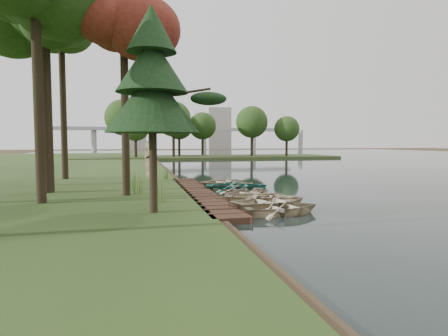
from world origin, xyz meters
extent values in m
plane|color=#3D2F1D|center=(0.00, 0.00, 0.00)|extent=(300.00, 300.00, 0.00)
cube|color=black|center=(30.00, 20.00, 0.03)|extent=(130.00, 200.00, 0.05)
cube|color=#362015|center=(-1.60, 0.00, 0.15)|extent=(1.60, 16.00, 0.30)
cube|color=#32411D|center=(8.00, 50.00, 0.23)|extent=(50.00, 14.00, 0.45)
cylinder|color=black|center=(-15.33, 50.00, 2.85)|extent=(0.50, 0.50, 4.80)
sphere|color=#264216|center=(-15.33, 50.00, 6.45)|extent=(5.60, 5.60, 5.60)
cylinder|color=black|center=(-8.67, 50.00, 2.85)|extent=(0.50, 0.50, 4.80)
sphere|color=#264216|center=(-8.67, 50.00, 6.45)|extent=(5.60, 5.60, 5.60)
cylinder|color=black|center=(-2.00, 50.00, 2.85)|extent=(0.50, 0.50, 4.80)
sphere|color=#264216|center=(-2.00, 50.00, 6.45)|extent=(5.60, 5.60, 5.60)
cylinder|color=black|center=(4.67, 50.00, 2.85)|extent=(0.50, 0.50, 4.80)
sphere|color=#264216|center=(4.67, 50.00, 6.45)|extent=(5.60, 5.60, 5.60)
cylinder|color=black|center=(11.33, 50.00, 2.85)|extent=(0.50, 0.50, 4.80)
sphere|color=#264216|center=(11.33, 50.00, 6.45)|extent=(5.60, 5.60, 5.60)
cylinder|color=black|center=(18.00, 50.00, 2.85)|extent=(0.50, 0.50, 4.80)
sphere|color=#264216|center=(18.00, 50.00, 6.45)|extent=(5.60, 5.60, 5.60)
cylinder|color=black|center=(24.67, 50.00, 2.85)|extent=(0.50, 0.50, 4.80)
sphere|color=#264216|center=(24.67, 50.00, 6.45)|extent=(5.60, 5.60, 5.60)
cube|color=#A5A5A0|center=(10.00, 120.00, 8.00)|extent=(90.00, 4.00, 1.20)
cylinder|color=#A5A5A0|center=(-20.00, 120.00, 4.00)|extent=(1.80, 1.80, 8.00)
cylinder|color=#A5A5A0|center=(0.00, 120.00, 4.00)|extent=(1.80, 1.80, 8.00)
cylinder|color=#A5A5A0|center=(20.00, 120.00, 4.00)|extent=(1.80, 1.80, 8.00)
cylinder|color=#A5A5A0|center=(40.00, 120.00, 4.00)|extent=(1.80, 1.80, 8.00)
cylinder|color=#A5A5A0|center=(60.00, 120.00, 4.00)|extent=(1.80, 1.80, 8.00)
cube|color=#A5A5A0|center=(30.00, 140.00, 9.00)|extent=(10.00, 8.00, 18.00)
cube|color=#A5A5A0|center=(-5.00, 145.00, 6.00)|extent=(8.00, 8.00, 12.00)
imported|color=#BFAB8A|center=(0.95, -6.47, 0.42)|extent=(3.73, 2.79, 0.74)
imported|color=#BFAB8A|center=(0.98, -5.18, 0.46)|extent=(4.58, 3.79, 0.82)
imported|color=#BFAB8A|center=(0.97, -3.51, 0.43)|extent=(4.34, 3.68, 0.76)
imported|color=#BFAB8A|center=(1.15, -2.57, 0.36)|extent=(3.24, 2.48, 0.62)
imported|color=#BFAB8A|center=(1.04, -1.45, 0.37)|extent=(3.74, 3.29, 0.64)
imported|color=#BFAB8A|center=(0.91, 0.36, 0.36)|extent=(3.59, 3.08, 0.63)
imported|color=#2A776B|center=(1.02, 1.21, 0.46)|extent=(4.36, 3.43, 0.82)
imported|color=#BFAB8A|center=(1.09, 2.59, 0.38)|extent=(3.51, 2.75, 0.66)
imported|color=#BFAB8A|center=(0.89, 4.00, 0.43)|extent=(4.43, 3.85, 0.77)
imported|color=#BFAB8A|center=(-4.16, 6.58, 0.61)|extent=(3.31, 2.59, 0.62)
cylinder|color=black|center=(-9.54, -2.49, 5.38)|extent=(0.44, 0.44, 10.16)
cylinder|color=black|center=(-5.69, -0.74, 4.67)|extent=(0.41, 0.41, 8.75)
ellipsoid|color=maroon|center=(-5.69, -0.74, 9.05)|extent=(3.64, 3.64, 3.09)
cylinder|color=black|center=(-10.09, 1.36, 6.15)|extent=(0.47, 0.47, 11.70)
cylinder|color=black|center=(-9.97, 1.49, 5.33)|extent=(0.44, 0.44, 10.05)
ellipsoid|color=#264216|center=(-9.97, 1.49, 10.35)|extent=(4.70, 4.70, 4.00)
cylinder|color=black|center=(-11.40, 5.30, 5.78)|extent=(0.46, 0.46, 10.95)
ellipsoid|color=#264216|center=(-11.40, 5.30, 11.25)|extent=(5.85, 5.85, 4.97)
cylinder|color=black|center=(-10.59, 9.62, 6.25)|extent=(0.48, 0.48, 11.89)
ellipsoid|color=#264216|center=(-10.59, 9.62, 12.19)|extent=(4.28, 4.28, 3.64)
cylinder|color=black|center=(-4.47, -6.11, 2.20)|extent=(0.32, 0.32, 3.80)
cone|color=black|center=(-4.47, -6.11, 4.86)|extent=(3.80, 3.80, 2.60)
cone|color=black|center=(-4.47, -6.11, 6.28)|extent=(2.90, 2.90, 2.25)
cone|color=black|center=(-4.47, -6.11, 7.71)|extent=(2.00, 2.00, 1.90)
cone|color=#3F661E|center=(-4.10, -3.54, 0.80)|extent=(0.60, 0.60, 0.99)
cone|color=#3F661E|center=(-5.08, -0.15, 0.78)|extent=(0.60, 0.60, 0.96)
cone|color=#3F661E|center=(-5.23, 2.98, 0.79)|extent=(0.60, 0.60, 0.99)
cone|color=#3F661E|center=(-2.89, 7.74, 0.83)|extent=(0.60, 0.60, 1.06)
camera|label=1|loc=(-5.12, -21.56, 3.19)|focal=30.00mm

